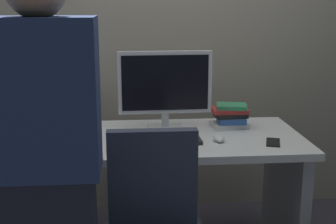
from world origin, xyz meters
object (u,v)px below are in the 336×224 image
at_px(monitor, 166,86).
at_px(keyboard, 161,141).
at_px(mouse, 219,138).
at_px(person_at_desk, 48,176).
at_px(desk, 167,175).
at_px(book_stack, 230,116).
at_px(cup_near_keyboard, 83,138).
at_px(cell_phone, 273,142).

distance_m(monitor, keyboard, 0.38).
height_order(monitor, keyboard, monitor).
distance_m(keyboard, mouse, 0.31).
height_order(person_at_desk, mouse, person_at_desk).
xyz_separation_m(desk, book_stack, (0.39, 0.14, 0.30)).
distance_m(cup_near_keyboard, book_stack, 0.89).
bearing_deg(book_stack, cup_near_keyboard, -160.08).
height_order(book_stack, cell_phone, book_stack).
relative_size(desk, person_at_desk, 0.92).
relative_size(cup_near_keyboard, cell_phone, 0.68).
bearing_deg(cup_near_keyboard, book_stack, 19.92).
xyz_separation_m(mouse, book_stack, (0.12, 0.26, 0.05)).
distance_m(book_stack, cell_phone, 0.36).
distance_m(person_at_desk, monitor, 1.08).
relative_size(desk, mouse, 15.02).
bearing_deg(cup_near_keyboard, cell_phone, -0.89).
xyz_separation_m(desk, cup_near_keyboard, (-0.45, -0.16, 0.28)).
height_order(desk, mouse, mouse).
xyz_separation_m(keyboard, cup_near_keyboard, (-0.40, -0.03, 0.04)).
distance_m(desk, monitor, 0.51).
bearing_deg(mouse, monitor, 134.58).
bearing_deg(cell_phone, book_stack, 134.17).
relative_size(mouse, cell_phone, 0.69).
bearing_deg(book_stack, person_at_desk, -134.38).
bearing_deg(desk, mouse, -23.91).
distance_m(desk, cup_near_keyboard, 0.55).
bearing_deg(monitor, desk, -91.18).
xyz_separation_m(keyboard, book_stack, (0.43, 0.27, 0.06)).
distance_m(keyboard, cup_near_keyboard, 0.41).
xyz_separation_m(monitor, book_stack, (0.38, -0.01, -0.19)).
height_order(desk, cup_near_keyboard, cup_near_keyboard).
height_order(keyboard, cell_phone, keyboard).
relative_size(person_at_desk, monitor, 3.03).
height_order(mouse, cup_near_keyboard, cup_near_keyboard).
height_order(mouse, cell_phone, mouse).
xyz_separation_m(mouse, cell_phone, (0.28, -0.06, -0.01)).
relative_size(mouse, book_stack, 0.44).
bearing_deg(desk, keyboard, -109.69).
bearing_deg(person_at_desk, mouse, 40.15).
xyz_separation_m(person_at_desk, cell_phone, (1.06, 0.60, -0.09)).
height_order(desk, cell_phone, cell_phone).
height_order(desk, person_at_desk, person_at_desk).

